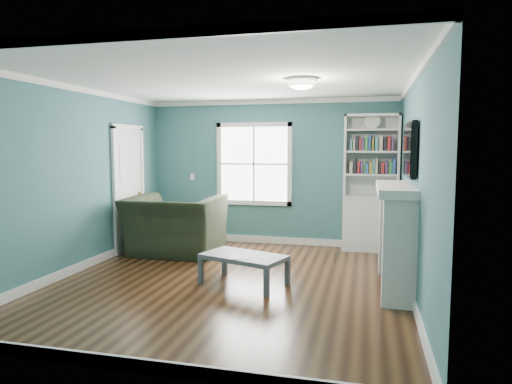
# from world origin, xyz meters

# --- Properties ---
(floor) EXTENTS (5.00, 5.00, 0.00)m
(floor) POSITION_xyz_m (0.00, 0.00, 0.00)
(floor) COLOR black
(floor) RESTS_ON ground
(room_walls) EXTENTS (5.00, 5.00, 5.00)m
(room_walls) POSITION_xyz_m (0.00, 0.00, 1.58)
(room_walls) COLOR #39686D
(room_walls) RESTS_ON ground
(trim) EXTENTS (4.50, 5.00, 2.60)m
(trim) POSITION_xyz_m (0.00, 0.00, 1.24)
(trim) COLOR white
(trim) RESTS_ON ground
(window) EXTENTS (1.40, 0.06, 1.50)m
(window) POSITION_xyz_m (-0.30, 2.49, 1.45)
(window) COLOR white
(window) RESTS_ON room_walls
(bookshelf) EXTENTS (0.90, 0.35, 2.31)m
(bookshelf) POSITION_xyz_m (1.77, 2.30, 0.92)
(bookshelf) COLOR silver
(bookshelf) RESTS_ON ground
(fireplace) EXTENTS (0.44, 1.58, 1.30)m
(fireplace) POSITION_xyz_m (2.08, 0.20, 0.64)
(fireplace) COLOR black
(fireplace) RESTS_ON ground
(tv) EXTENTS (0.06, 1.10, 0.65)m
(tv) POSITION_xyz_m (2.20, 0.20, 1.72)
(tv) COLOR black
(tv) RESTS_ON fireplace
(door) EXTENTS (0.12, 0.98, 2.17)m
(door) POSITION_xyz_m (-2.22, 1.40, 1.07)
(door) COLOR silver
(door) RESTS_ON ground
(ceiling_fixture) EXTENTS (0.38, 0.38, 0.15)m
(ceiling_fixture) POSITION_xyz_m (0.90, 0.10, 2.55)
(ceiling_fixture) COLOR white
(ceiling_fixture) RESTS_ON room_walls
(light_switch) EXTENTS (0.08, 0.01, 0.12)m
(light_switch) POSITION_xyz_m (-1.50, 2.48, 1.20)
(light_switch) COLOR white
(light_switch) RESTS_ON room_walls
(recliner) EXTENTS (1.47, 0.97, 1.28)m
(recliner) POSITION_xyz_m (-1.34, 1.31, 0.64)
(recliner) COLOR #222B1B
(recliner) RESTS_ON ground
(coffee_table) EXTENTS (1.18, 0.88, 0.38)m
(coffee_table) POSITION_xyz_m (0.20, -0.05, 0.33)
(coffee_table) COLOR #525A63
(coffee_table) RESTS_ON ground
(paper_sheet) EXTENTS (0.30, 0.36, 0.00)m
(paper_sheet) POSITION_xyz_m (0.18, -0.15, 0.39)
(paper_sheet) COLOR white
(paper_sheet) RESTS_ON coffee_table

